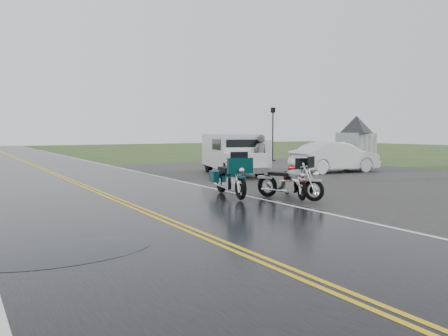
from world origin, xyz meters
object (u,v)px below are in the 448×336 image
object	(u,v)px
sedan_white	(335,158)
lamp_post_far_right	(273,134)
motorcycle_red	(302,182)
van_white	(226,156)
motorcycle_silver	(314,181)
person_at_van	(260,157)
visitor_center	(356,127)
motorcycle_teal	(241,178)

from	to	relation	value
sedan_white	lamp_post_far_right	size ratio (longest dim) A/B	1.23
motorcycle_red	van_white	size ratio (longest dim) A/B	0.41
motorcycle_red	van_white	distance (m)	6.78
motorcycle_silver	sedan_white	distance (m)	10.01
motorcycle_silver	person_at_van	size ratio (longest dim) A/B	1.14
sedan_white	visitor_center	bearing A→B (deg)	-47.93
motorcycle_silver	van_white	world-z (taller)	van_white
visitor_center	motorcycle_silver	xyz separation A→B (m)	(-15.25, -11.84, -1.75)
motorcycle_red	van_white	xyz separation A→B (m)	(1.50, 6.60, 0.39)
motorcycle_red	person_at_van	bearing A→B (deg)	87.79
sedan_white	motorcycle_red	bearing A→B (deg)	135.27
motorcycle_teal	sedan_white	xyz separation A→B (m)	(9.31, 5.14, 0.05)
motorcycle_teal	lamp_post_far_right	world-z (taller)	lamp_post_far_right
motorcycle_teal	lamp_post_far_right	xyz separation A→B (m)	(11.91, 13.56, 1.18)
visitor_center	motorcycle_red	world-z (taller)	visitor_center
motorcycle_red	motorcycle_teal	world-z (taller)	motorcycle_teal
visitor_center	person_at_van	xyz separation A→B (m)	(-12.47, -5.49, -1.44)
motorcycle_red	person_at_van	distance (m)	6.75
motorcycle_red	motorcycle_teal	distance (m)	1.82
van_white	motorcycle_silver	bearing A→B (deg)	-84.96
visitor_center	person_at_van	world-z (taller)	visitor_center
sedan_white	person_at_van	bearing A→B (deg)	98.50
visitor_center	van_white	distance (m)	14.85
motorcycle_silver	sedan_white	world-z (taller)	sedan_white
van_white	visitor_center	bearing A→B (deg)	35.30
person_at_van	motorcycle_silver	bearing A→B (deg)	67.29
motorcycle_teal	lamp_post_far_right	distance (m)	18.08
lamp_post_far_right	motorcycle_teal	bearing A→B (deg)	-131.29
motorcycle_silver	van_white	xyz separation A→B (m)	(1.31, 6.90, 0.36)
motorcycle_teal	visitor_center	bearing A→B (deg)	44.51
sedan_white	lamp_post_far_right	distance (m)	8.88
motorcycle_teal	sedan_white	distance (m)	10.63
motorcycle_red	visitor_center	bearing A→B (deg)	60.73
van_white	lamp_post_far_right	distance (m)	12.01
sedan_white	lamp_post_far_right	world-z (taller)	lamp_post_far_right
motorcycle_silver	lamp_post_far_right	bearing A→B (deg)	35.38
visitor_center	motorcycle_silver	size ratio (longest dim) A/B	7.27
motorcycle_silver	visitor_center	bearing A→B (deg)	17.68
motorcycle_teal	lamp_post_far_right	bearing A→B (deg)	61.40
van_white	sedan_white	bearing A→B (deg)	11.99
visitor_center	motorcycle_teal	distance (m)	19.99
visitor_center	motorcycle_teal	world-z (taller)	visitor_center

